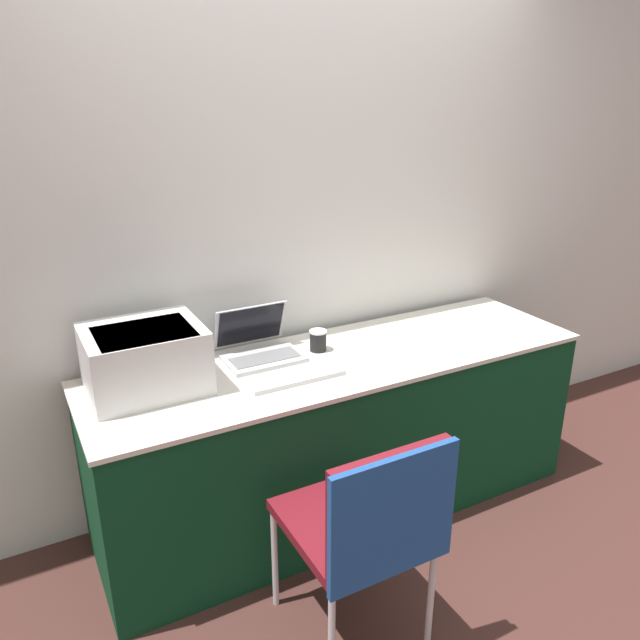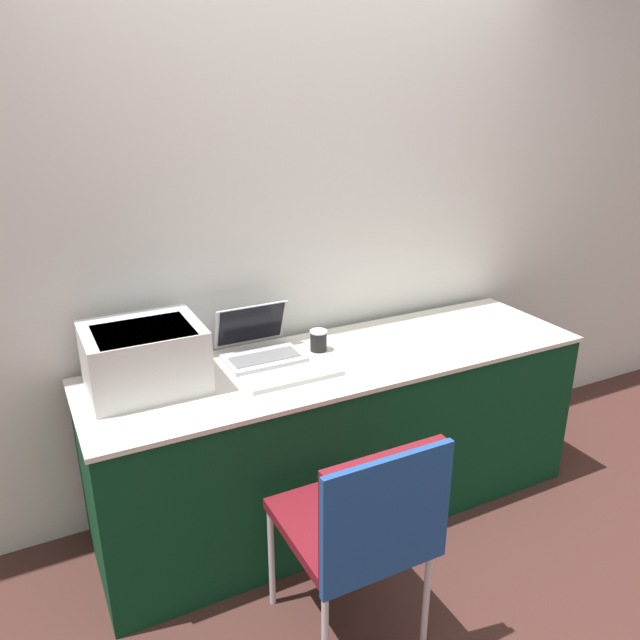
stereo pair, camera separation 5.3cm
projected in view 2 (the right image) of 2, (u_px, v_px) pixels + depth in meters
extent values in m
plane|color=#472823|center=(375.00, 544.00, 2.76)|extent=(14.00, 14.00, 0.00)
cube|color=silver|center=(304.00, 224.00, 2.88)|extent=(8.00, 0.05, 2.60)
cube|color=#0C381E|center=(342.00, 436.00, 2.89)|extent=(2.23, 0.63, 0.76)
cube|color=silver|center=(343.00, 359.00, 2.75)|extent=(2.25, 0.65, 0.02)
cube|color=silver|center=(144.00, 357.00, 2.43)|extent=(0.44, 0.37, 0.26)
cube|color=black|center=(143.00, 336.00, 2.36)|extent=(0.35, 0.28, 0.05)
cube|color=#B7B7BC|center=(264.00, 358.00, 2.71)|extent=(0.34, 0.21, 0.02)
cube|color=slate|center=(265.00, 357.00, 2.69)|extent=(0.29, 0.12, 0.00)
cube|color=#B7B7BC|center=(251.00, 324.00, 2.79)|extent=(0.34, 0.08, 0.20)
cube|color=black|center=(251.00, 324.00, 2.78)|extent=(0.30, 0.07, 0.18)
cube|color=silver|center=(293.00, 376.00, 2.54)|extent=(0.41, 0.15, 0.02)
cylinder|color=black|center=(318.00, 341.00, 2.79)|extent=(0.07, 0.07, 0.09)
cylinder|color=white|center=(318.00, 331.00, 2.78)|extent=(0.08, 0.08, 0.01)
cube|color=maroon|center=(346.00, 524.00, 2.19)|extent=(0.43, 0.48, 0.04)
cube|color=maroon|center=(383.00, 509.00, 1.92)|extent=(0.43, 0.03, 0.40)
cylinder|color=silver|center=(271.00, 557.00, 2.37)|extent=(0.02, 0.02, 0.44)
cylinder|color=silver|center=(361.00, 526.00, 2.54)|extent=(0.02, 0.02, 0.44)
cylinder|color=silver|center=(426.00, 601.00, 2.17)|extent=(0.02, 0.02, 0.44)
cube|color=#1E478C|center=(387.00, 519.00, 1.91)|extent=(0.46, 0.02, 0.44)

